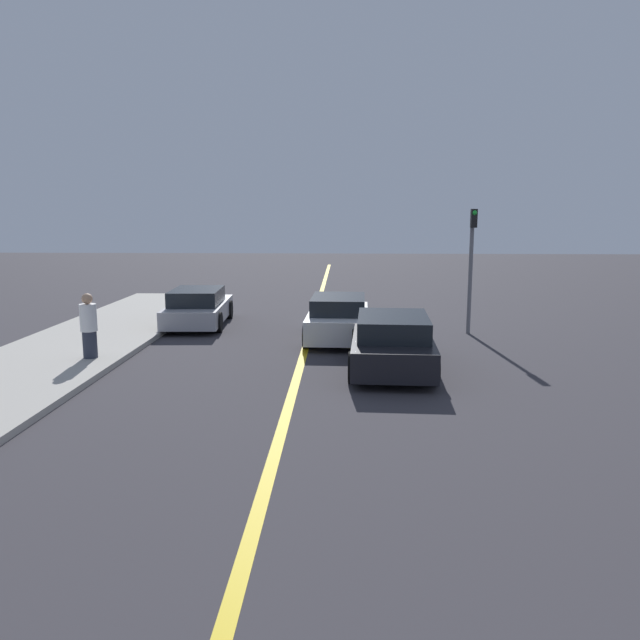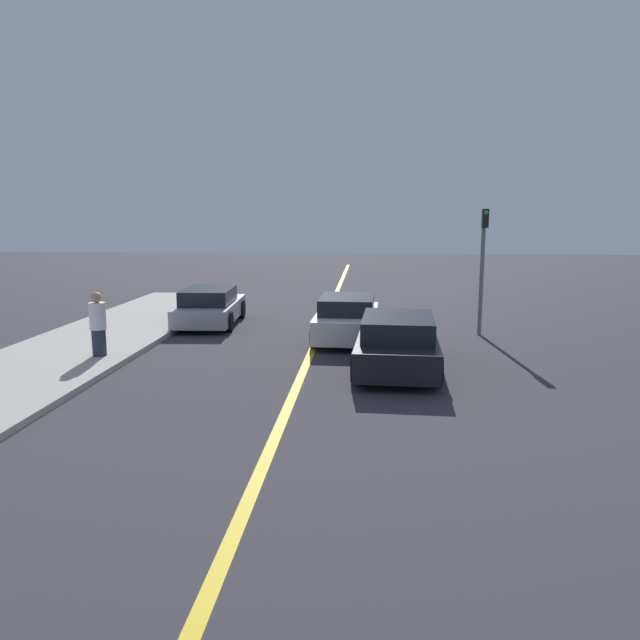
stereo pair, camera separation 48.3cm
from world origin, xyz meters
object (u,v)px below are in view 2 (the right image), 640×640
at_px(car_far_distant, 210,307).
at_px(pedestrian_far_standing, 98,325).
at_px(traffic_light, 483,258).
at_px(car_ahead_center, 347,319).
at_px(car_near_right_lane, 397,343).

relative_size(car_far_distant, pedestrian_far_standing, 2.65).
xyz_separation_m(pedestrian_far_standing, traffic_light, (10.07, 4.18, 1.41)).
xyz_separation_m(car_ahead_center, traffic_light, (3.99, 1.06, 1.71)).
bearing_deg(car_far_distant, car_near_right_lane, -46.21).
relative_size(car_near_right_lane, car_far_distant, 1.04).
height_order(car_ahead_center, car_far_distant, car_ahead_center).
xyz_separation_m(car_ahead_center, pedestrian_far_standing, (-6.08, -3.12, 0.30)).
bearing_deg(pedestrian_far_standing, car_near_right_lane, -2.15).
bearing_deg(car_ahead_center, traffic_light, 16.60).
relative_size(car_far_distant, traffic_light, 1.12).
height_order(car_near_right_lane, pedestrian_far_standing, pedestrian_far_standing).
bearing_deg(car_far_distant, car_ahead_center, -28.12).
distance_m(car_near_right_lane, traffic_light, 5.47).
relative_size(pedestrian_far_standing, traffic_light, 0.42).
xyz_separation_m(car_near_right_lane, car_ahead_center, (-1.31, 3.40, -0.01)).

